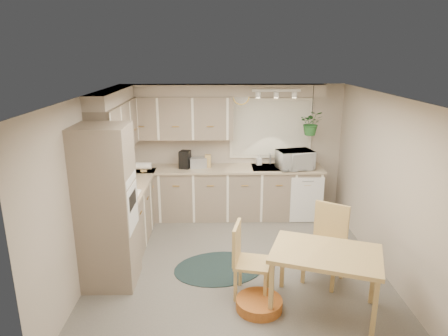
% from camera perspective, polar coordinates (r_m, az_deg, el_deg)
% --- Properties ---
extents(floor, '(4.20, 4.20, 0.00)m').
position_cam_1_polar(floor, '(5.88, 1.92, -13.74)').
color(floor, '#69655D').
rests_on(floor, ground).
extents(ceiling, '(4.20, 4.20, 0.00)m').
position_cam_1_polar(ceiling, '(5.12, 2.17, 10.23)').
color(ceiling, white).
rests_on(ceiling, wall_back).
extents(wall_back, '(4.00, 0.04, 2.40)m').
position_cam_1_polar(wall_back, '(7.40, 1.19, 2.64)').
color(wall_back, '#B2A493').
rests_on(wall_back, floor).
extents(wall_front, '(4.00, 0.04, 2.40)m').
position_cam_1_polar(wall_front, '(3.46, 3.90, -13.79)').
color(wall_front, '#B2A493').
rests_on(wall_front, floor).
extents(wall_left, '(0.04, 4.20, 2.40)m').
position_cam_1_polar(wall_left, '(5.64, -18.72, -2.57)').
color(wall_left, '#B2A493').
rests_on(wall_left, floor).
extents(wall_right, '(0.04, 4.20, 2.40)m').
position_cam_1_polar(wall_right, '(5.84, 22.06, -2.28)').
color(wall_right, '#B2A493').
rests_on(wall_right, floor).
extents(base_cab_left, '(0.60, 1.85, 0.90)m').
position_cam_1_polar(base_cab_left, '(6.61, -13.42, -6.33)').
color(base_cab_left, gray).
rests_on(base_cab_left, floor).
extents(base_cab_back, '(3.60, 0.60, 0.90)m').
position_cam_1_polar(base_cab_back, '(7.32, -0.32, -3.64)').
color(base_cab_back, gray).
rests_on(base_cab_back, floor).
extents(counter_left, '(0.64, 1.89, 0.04)m').
position_cam_1_polar(counter_left, '(6.45, -13.60, -2.46)').
color(counter_left, tan).
rests_on(counter_left, base_cab_left).
extents(counter_back, '(3.64, 0.64, 0.04)m').
position_cam_1_polar(counter_back, '(7.17, -0.33, -0.13)').
color(counter_back, tan).
rests_on(counter_back, base_cab_back).
extents(oven_stack, '(0.65, 0.65, 2.10)m').
position_cam_1_polar(oven_stack, '(5.26, -16.38, -5.44)').
color(oven_stack, gray).
rests_on(oven_stack, floor).
extents(wall_oven_face, '(0.02, 0.56, 0.58)m').
position_cam_1_polar(wall_oven_face, '(5.18, -12.95, -5.51)').
color(wall_oven_face, white).
rests_on(wall_oven_face, oven_stack).
extents(upper_cab_left, '(0.35, 2.00, 0.75)m').
position_cam_1_polar(upper_cab_left, '(6.38, -15.08, 5.64)').
color(upper_cab_left, gray).
rests_on(upper_cab_left, wall_left).
extents(upper_cab_back, '(2.00, 0.35, 0.75)m').
position_cam_1_polar(upper_cab_back, '(7.14, -6.84, 7.14)').
color(upper_cab_back, gray).
rests_on(upper_cab_back, wall_back).
extents(soffit_left, '(0.30, 2.00, 0.20)m').
position_cam_1_polar(soffit_left, '(6.32, -15.62, 9.87)').
color(soffit_left, '#B2A493').
rests_on(soffit_left, wall_left).
extents(soffit_back, '(3.60, 0.30, 0.20)m').
position_cam_1_polar(soffit_back, '(7.07, -0.36, 11.05)').
color(soffit_back, '#B2A493').
rests_on(soffit_back, wall_back).
extents(cooktop, '(0.52, 0.58, 0.02)m').
position_cam_1_polar(cooktop, '(5.91, -14.68, -4.00)').
color(cooktop, white).
rests_on(cooktop, counter_left).
extents(range_hood, '(0.40, 0.60, 0.14)m').
position_cam_1_polar(range_hood, '(5.78, -15.19, 0.24)').
color(range_hood, white).
rests_on(range_hood, upper_cab_left).
extents(window_blinds, '(1.40, 0.02, 1.00)m').
position_cam_1_polar(window_blinds, '(7.35, 6.71, 5.62)').
color(window_blinds, white).
rests_on(window_blinds, wall_back).
extents(window_frame, '(1.50, 0.02, 1.10)m').
position_cam_1_polar(window_frame, '(7.36, 6.70, 5.64)').
color(window_frame, white).
rests_on(window_frame, wall_back).
extents(sink, '(0.70, 0.48, 0.10)m').
position_cam_1_polar(sink, '(7.25, 6.81, -0.22)').
color(sink, '#A8ABB0').
rests_on(sink, counter_back).
extents(dishwasher_front, '(0.58, 0.02, 0.83)m').
position_cam_1_polar(dishwasher_front, '(7.21, 11.75, -4.51)').
color(dishwasher_front, white).
rests_on(dishwasher_front, base_cab_back).
extents(track_light_bar, '(0.80, 0.04, 0.04)m').
position_cam_1_polar(track_light_bar, '(6.74, 7.50, 10.92)').
color(track_light_bar, white).
rests_on(track_light_bar, ceiling).
extents(wall_clock, '(0.30, 0.03, 0.30)m').
position_cam_1_polar(wall_clock, '(7.21, 2.46, 10.18)').
color(wall_clock, '#E1BB4F').
rests_on(wall_clock, wall_back).
extents(dining_table, '(1.41, 1.17, 0.76)m').
position_cam_1_polar(dining_table, '(4.93, 14.08, -15.46)').
color(dining_table, tan).
rests_on(dining_table, floor).
extents(chair_left, '(0.52, 0.52, 0.94)m').
position_cam_1_polar(chair_left, '(5.04, 4.10, -13.10)').
color(chair_left, tan).
rests_on(chair_left, floor).
extents(chair_back, '(0.67, 0.67, 1.02)m').
position_cam_1_polar(chair_back, '(5.45, 14.17, -10.65)').
color(chair_back, tan).
rests_on(chair_back, floor).
extents(braided_rug, '(1.44, 1.19, 0.01)m').
position_cam_1_polar(braided_rug, '(5.80, -0.72, -14.13)').
color(braided_rug, black).
rests_on(braided_rug, floor).
extents(pet_bed, '(0.71, 0.71, 0.13)m').
position_cam_1_polar(pet_bed, '(5.01, 5.04, -18.79)').
color(pet_bed, '#BE5E26').
rests_on(pet_bed, floor).
extents(microwave, '(0.67, 0.47, 0.41)m').
position_cam_1_polar(microwave, '(7.15, 10.11, 1.46)').
color(microwave, white).
rests_on(microwave, counter_back).
extents(soap_bottle, '(0.13, 0.21, 0.09)m').
position_cam_1_polar(soap_bottle, '(7.34, 4.99, 0.74)').
color(soap_bottle, white).
rests_on(soap_bottle, counter_back).
extents(hanging_plant, '(0.44, 0.48, 0.33)m').
position_cam_1_polar(hanging_plant, '(7.09, 12.37, 5.93)').
color(hanging_plant, '#255E27').
rests_on(hanging_plant, ceiling).
extents(coffee_maker, '(0.22, 0.25, 0.31)m').
position_cam_1_polar(coffee_maker, '(7.15, -5.59, 1.22)').
color(coffee_maker, black).
rests_on(coffee_maker, counter_back).
extents(toaster, '(0.32, 0.22, 0.18)m').
position_cam_1_polar(toaster, '(7.17, -3.74, 0.77)').
color(toaster, '#A8ABB0').
rests_on(toaster, counter_back).
extents(knife_block, '(0.11, 0.11, 0.23)m').
position_cam_1_polar(knife_block, '(7.19, -2.30, 1.03)').
color(knife_block, tan).
rests_on(knife_block, counter_back).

